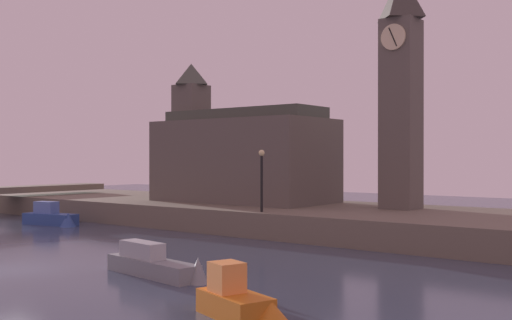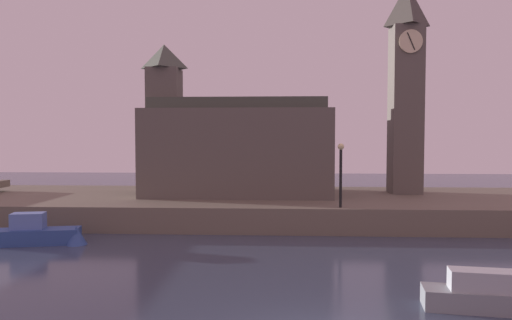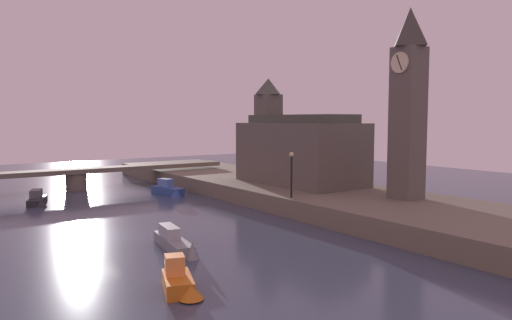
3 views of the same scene
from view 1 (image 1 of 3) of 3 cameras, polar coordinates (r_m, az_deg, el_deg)
name	(u,v)px [view 1 (image 1 of 3)]	position (r m, az deg, el deg)	size (l,w,h in m)	color
ground_plane	(6,270)	(27.99, -22.00, -9.39)	(120.00, 120.00, 0.00)	#384256
far_embankment	(284,216)	(41.63, 2.62, -5.18)	(70.00, 12.00, 1.50)	#6B6051
clock_tower	(401,86)	(39.57, 13.20, 6.65)	(2.29, 2.34, 14.70)	#5B544C
parliament_hall	(239,155)	(44.99, -1.59, 0.45)	(12.73, 6.71, 10.45)	#5B544C
streetlamp	(262,173)	(35.95, 0.52, -1.19)	(0.36, 0.36, 3.62)	black
boat_tour_blue	(53,217)	(45.12, -18.18, -5.04)	(4.81, 2.06, 1.68)	#2D4C93
boat_cruiser_grey	(159,265)	(24.74, -8.89, -9.57)	(5.51, 1.78, 1.56)	gray
boat_patrol_orange	(241,301)	(18.34, -1.43, -12.87)	(3.39, 1.98, 1.59)	orange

